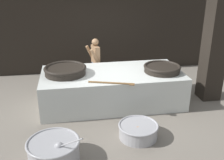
{
  "coord_description": "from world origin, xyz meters",
  "views": [
    {
      "loc": [
        -1.04,
        -6.22,
        3.17
      ],
      "look_at": [
        0.0,
        0.0,
        0.65
      ],
      "focal_mm": 42.0,
      "sensor_mm": 36.0,
      "label": 1
    }
  ],
  "objects_px": {
    "giant_wok_near": "(65,70)",
    "prep_bowl_meat": "(138,130)",
    "giant_wok_far": "(162,68)",
    "cook": "(95,61)",
    "prep_bowl_vegetables": "(54,150)"
  },
  "relations": [
    {
      "from": "giant_wok_near",
      "to": "giant_wok_far",
      "type": "distance_m",
      "value": 2.46
    },
    {
      "from": "giant_wok_near",
      "to": "giant_wok_far",
      "type": "height_order",
      "value": "giant_wok_near"
    },
    {
      "from": "prep_bowl_meat",
      "to": "prep_bowl_vegetables",
      "type": "bearing_deg",
      "value": -164.22
    },
    {
      "from": "giant_wok_far",
      "to": "prep_bowl_vegetables",
      "type": "height_order",
      "value": "giant_wok_far"
    },
    {
      "from": "cook",
      "to": "giant_wok_near",
      "type": "bearing_deg",
      "value": 40.62
    },
    {
      "from": "giant_wok_near",
      "to": "cook",
      "type": "relative_size",
      "value": 0.72
    },
    {
      "from": "cook",
      "to": "giant_wok_far",
      "type": "bearing_deg",
      "value": 126.41
    },
    {
      "from": "giant_wok_near",
      "to": "prep_bowl_meat",
      "type": "height_order",
      "value": "giant_wok_near"
    },
    {
      "from": "cook",
      "to": "prep_bowl_vegetables",
      "type": "xyz_separation_m",
      "value": [
        -1.14,
        -3.39,
        -0.56
      ]
    },
    {
      "from": "giant_wok_near",
      "to": "prep_bowl_vegetables",
      "type": "bearing_deg",
      "value": -96.59
    },
    {
      "from": "prep_bowl_vegetables",
      "to": "prep_bowl_meat",
      "type": "distance_m",
      "value": 1.77
    },
    {
      "from": "giant_wok_near",
      "to": "prep_bowl_meat",
      "type": "bearing_deg",
      "value": -50.39
    },
    {
      "from": "giant_wok_near",
      "to": "prep_bowl_meat",
      "type": "distance_m",
      "value": 2.41
    },
    {
      "from": "giant_wok_far",
      "to": "cook",
      "type": "xyz_separation_m",
      "value": [
        -1.58,
        1.39,
        -0.16
      ]
    },
    {
      "from": "giant_wok_far",
      "to": "prep_bowl_meat",
      "type": "xyz_separation_m",
      "value": [
        -1.0,
        -1.52,
        -0.79
      ]
    }
  ]
}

